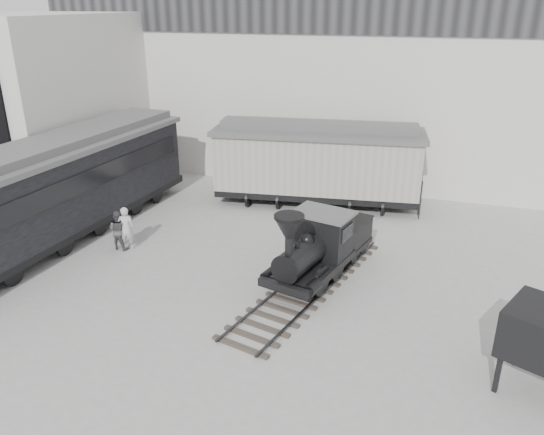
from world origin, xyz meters
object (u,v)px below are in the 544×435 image
(locomotive, at_px, (318,250))
(visitor_a, at_px, (126,228))
(boxcar, at_px, (317,162))
(visitor_b, at_px, (118,230))
(passenger_coach, at_px, (64,187))

(locomotive, relative_size, visitor_a, 4.99)
(boxcar, bearing_deg, visitor_b, -137.67)
(visitor_a, distance_m, visitor_b, 0.34)
(boxcar, relative_size, visitor_a, 5.68)
(boxcar, xyz_separation_m, visitor_a, (-6.14, -7.67, -1.26))
(visitor_a, bearing_deg, locomotive, 154.44)
(locomotive, distance_m, visitor_b, 8.40)
(locomotive, distance_m, passenger_coach, 11.28)
(locomotive, distance_m, visitor_a, 8.08)
(boxcar, bearing_deg, visitor_a, -136.50)
(visitor_a, bearing_deg, boxcar, -153.89)
(boxcar, bearing_deg, passenger_coach, -149.91)
(visitor_b, bearing_deg, visitor_a, -165.74)
(visitor_a, bearing_deg, passenger_coach, -33.10)
(passenger_coach, relative_size, visitor_a, 8.24)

